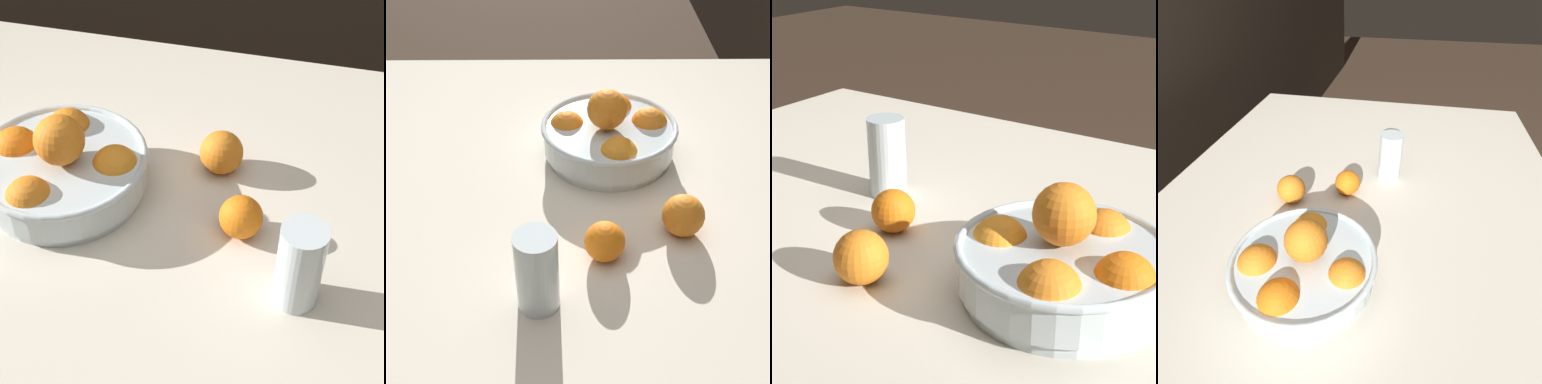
# 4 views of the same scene
# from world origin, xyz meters

# --- Properties ---
(dining_table) EXTENTS (1.48, 1.13, 0.77)m
(dining_table) POSITION_xyz_m (0.00, 0.00, 0.71)
(dining_table) COLOR beige
(dining_table) RESTS_ON ground_plane
(fruit_bowl) EXTENTS (0.29, 0.29, 0.16)m
(fruit_bowl) POSITION_xyz_m (-0.26, 0.06, 0.82)
(fruit_bowl) COLOR silver
(fruit_bowl) RESTS_ON dining_table
(juice_glass) EXTENTS (0.07, 0.07, 0.14)m
(juice_glass) POSITION_xyz_m (0.15, -0.07, 0.83)
(juice_glass) COLOR #F4A314
(juice_glass) RESTS_ON dining_table
(orange_loose_near_bowl) EXTENTS (0.07, 0.07, 0.07)m
(orange_loose_near_bowl) POSITION_xyz_m (0.05, 0.04, 0.81)
(orange_loose_near_bowl) COLOR orange
(orange_loose_near_bowl) RESTS_ON dining_table
(orange_loose_front) EXTENTS (0.08, 0.08, 0.08)m
(orange_loose_front) POSITION_xyz_m (-0.01, 0.18, 0.81)
(orange_loose_front) COLOR orange
(orange_loose_front) RESTS_ON dining_table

